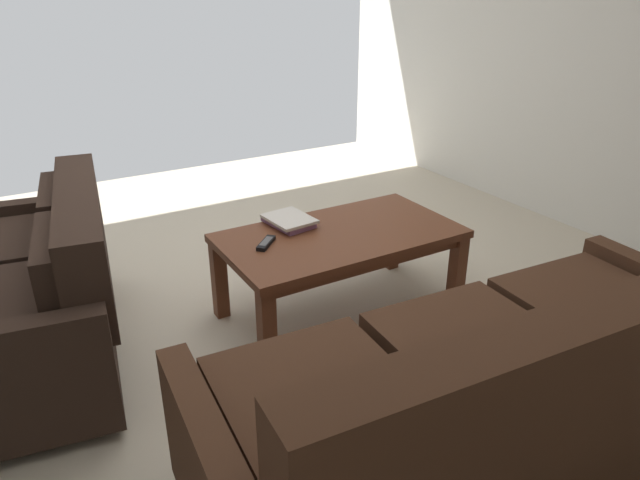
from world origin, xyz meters
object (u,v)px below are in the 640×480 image
object	(u,v)px
book_stack	(289,220)
tv_remote	(266,243)
coffee_table	(340,244)
loveseat_near	(30,293)
sofa_main	(497,396)

from	to	relation	value
book_stack	tv_remote	bearing A→B (deg)	38.53
coffee_table	book_stack	size ratio (longest dim) A/B	4.02
loveseat_near	book_stack	size ratio (longest dim) A/B	5.01
sofa_main	coffee_table	world-z (taller)	sofa_main
sofa_main	tv_remote	distance (m)	1.32
sofa_main	tv_remote	xyz separation A→B (m)	(0.25, -1.29, 0.13)
sofa_main	book_stack	bearing A→B (deg)	-88.49
sofa_main	coffee_table	bearing A→B (deg)	-96.57
loveseat_near	tv_remote	xyz separation A→B (m)	(-1.04, 0.30, 0.13)
tv_remote	sofa_main	bearing A→B (deg)	101.14
sofa_main	loveseat_near	size ratio (longest dim) A/B	1.39
coffee_table	book_stack	world-z (taller)	book_stack
coffee_table	loveseat_near	bearing A→B (deg)	-13.85
coffee_table	book_stack	bearing A→B (deg)	-51.17
sofa_main	coffee_table	xyz separation A→B (m)	(-0.14, -1.23, 0.05)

